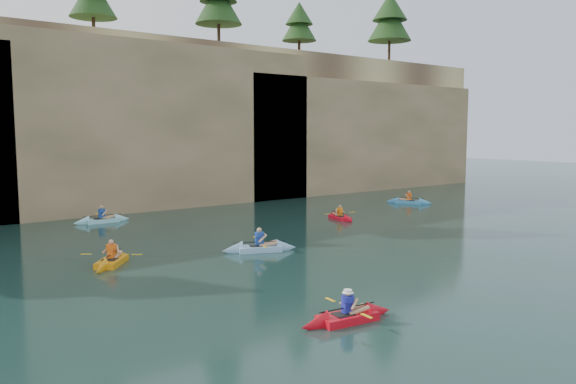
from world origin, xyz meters
TOP-DOWN VIEW (x-y plane):
  - ground at (0.00, 0.00)m, footprint 160.00×160.00m
  - cliff at (0.00, 30.00)m, footprint 70.00×16.00m
  - cliff_slab_center at (2.00, 22.60)m, footprint 24.00×2.40m
  - cliff_slab_east at (22.00, 22.60)m, footprint 26.00×2.40m
  - sea_cave_center at (-4.00, 21.95)m, footprint 3.50×1.00m
  - sea_cave_east at (10.00, 21.95)m, footprint 5.00×1.00m
  - main_kayaker at (-3.63, -1.83)m, footprint 3.08×2.07m
  - kayaker_orange at (-6.39, 8.65)m, footprint 2.65×2.99m
  - kayaker_ltblue_near at (-0.40, 7.11)m, footprint 3.35×2.39m
  - kayaker_red_far at (8.50, 11.57)m, footprint 2.09×2.97m
  - kayaker_ltblue_mid at (-3.16, 19.00)m, footprint 3.24×2.42m
  - kayaker_blue_east at (17.44, 13.90)m, footprint 2.31×3.21m

SIDE VIEW (x-z plane):
  - ground at x=0.00m, z-range 0.00..0.00m
  - kayaker_red_far at x=8.50m, z-range -0.40..0.66m
  - kayaker_blue_east at x=17.44m, z-range -0.44..0.73m
  - main_kayaker at x=-3.63m, z-range -0.41..0.71m
  - kayaker_ltblue_mid at x=-3.16m, z-range -0.46..0.76m
  - kayaker_orange at x=-6.39m, z-range -0.47..0.77m
  - kayaker_ltblue_near at x=-0.40m, z-range -0.49..0.81m
  - sea_cave_center at x=-4.00m, z-range 0.00..3.20m
  - sea_cave_east at x=10.00m, z-range 0.00..4.50m
  - cliff_slab_east at x=22.00m, z-range 0.00..9.84m
  - cliff_slab_center at x=2.00m, z-range 0.00..11.40m
  - cliff at x=0.00m, z-range 0.00..12.00m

